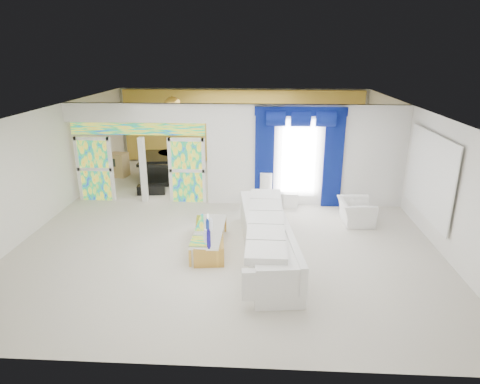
# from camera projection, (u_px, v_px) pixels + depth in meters

# --- Properties ---
(floor) EXTENTS (12.00, 12.00, 0.00)m
(floor) POSITION_uv_depth(u_px,v_px,m) (232.00, 215.00, 11.82)
(floor) COLOR #B7AF9E
(floor) RESTS_ON ground
(dividing_wall) EXTENTS (5.70, 0.18, 3.00)m
(dividing_wall) POSITION_uv_depth(u_px,v_px,m) (307.00, 156.00, 12.16)
(dividing_wall) COLOR white
(dividing_wall) RESTS_ON ground
(dividing_header) EXTENTS (4.30, 0.18, 0.55)m
(dividing_header) POSITION_uv_depth(u_px,v_px,m) (136.00, 113.00, 12.03)
(dividing_header) COLOR white
(dividing_header) RESTS_ON dividing_wall
(stained_panel_left) EXTENTS (0.95, 0.04, 2.00)m
(stained_panel_left) POSITION_uv_depth(u_px,v_px,m) (95.00, 169.00, 12.66)
(stained_panel_left) COLOR #994C3F
(stained_panel_left) RESTS_ON ground
(stained_panel_right) EXTENTS (0.95, 0.04, 2.00)m
(stained_panel_right) POSITION_uv_depth(u_px,v_px,m) (187.00, 171.00, 12.51)
(stained_panel_right) COLOR #994C3F
(stained_panel_right) RESTS_ON ground
(stained_transom) EXTENTS (4.00, 0.05, 0.35)m
(stained_transom) POSITION_uv_depth(u_px,v_px,m) (137.00, 129.00, 12.18)
(stained_transom) COLOR #994C3F
(stained_transom) RESTS_ON dividing_header
(window_pane) EXTENTS (1.00, 0.02, 2.30)m
(window_pane) POSITION_uv_depth(u_px,v_px,m) (299.00, 158.00, 12.09)
(window_pane) COLOR white
(window_pane) RESTS_ON dividing_wall
(blue_drape_left) EXTENTS (0.55, 0.10, 2.80)m
(blue_drape_left) POSITION_uv_depth(u_px,v_px,m) (264.00, 160.00, 12.13)
(blue_drape_left) COLOR #06044E
(blue_drape_left) RESTS_ON ground
(blue_drape_right) EXTENTS (0.55, 0.10, 2.80)m
(blue_drape_right) POSITION_uv_depth(u_px,v_px,m) (333.00, 161.00, 12.03)
(blue_drape_right) COLOR #06044E
(blue_drape_right) RESTS_ON ground
(blue_pelmet) EXTENTS (2.60, 0.12, 0.25)m
(blue_pelmet) POSITION_uv_depth(u_px,v_px,m) (301.00, 111.00, 11.62)
(blue_pelmet) COLOR #06044E
(blue_pelmet) RESTS_ON dividing_wall
(wall_mirror) EXTENTS (0.04, 2.70, 1.90)m
(wall_mirror) POSITION_uv_depth(u_px,v_px,m) (430.00, 175.00, 10.11)
(wall_mirror) COLOR white
(wall_mirror) RESTS_ON ground
(gold_curtains) EXTENTS (9.70, 0.12, 2.90)m
(gold_curtains) POSITION_uv_depth(u_px,v_px,m) (242.00, 126.00, 16.90)
(gold_curtains) COLOR gold
(gold_curtains) RESTS_ON ground
(white_sofa) EXTENTS (1.41, 4.38, 0.82)m
(white_sofa) POSITION_uv_depth(u_px,v_px,m) (267.00, 239.00, 9.36)
(white_sofa) COLOR white
(white_sofa) RESTS_ON ground
(coffee_table) EXTENTS (0.88, 2.03, 0.44)m
(coffee_table) POSITION_uv_depth(u_px,v_px,m) (209.00, 239.00, 9.78)
(coffee_table) COLOR #B78939
(coffee_table) RESTS_ON ground
(console_table) EXTENTS (1.33, 0.47, 0.44)m
(console_table) POSITION_uv_depth(u_px,v_px,m) (276.00, 199.00, 12.43)
(console_table) COLOR white
(console_table) RESTS_ON ground
(table_lamp) EXTENTS (0.36, 0.36, 0.58)m
(table_lamp) POSITION_uv_depth(u_px,v_px,m) (266.00, 183.00, 12.28)
(table_lamp) COLOR silver
(table_lamp) RESTS_ON console_table
(armchair) EXTENTS (0.91, 1.03, 0.65)m
(armchair) POSITION_uv_depth(u_px,v_px,m) (356.00, 212.00, 11.15)
(armchair) COLOR white
(armchair) RESTS_ON ground
(grand_piano) EXTENTS (1.58, 1.94, 0.90)m
(grand_piano) POSITION_uv_depth(u_px,v_px,m) (162.00, 167.00, 14.90)
(grand_piano) COLOR black
(grand_piano) RESTS_ON ground
(piano_bench) EXTENTS (0.93, 0.46, 0.30)m
(piano_bench) POSITION_uv_depth(u_px,v_px,m) (152.00, 189.00, 13.48)
(piano_bench) COLOR black
(piano_bench) RESTS_ON ground
(tv_console) EXTENTS (0.68, 0.64, 0.87)m
(tv_console) POSITION_uv_depth(u_px,v_px,m) (119.00, 165.00, 15.29)
(tv_console) COLOR tan
(tv_console) RESTS_ON ground
(chandelier) EXTENTS (0.60, 0.60, 0.60)m
(chandelier) POSITION_uv_depth(u_px,v_px,m) (172.00, 105.00, 14.29)
(chandelier) COLOR gold
(chandelier) RESTS_ON ceiling
(decanters) EXTENTS (0.19, 0.92, 0.25)m
(decanters) POSITION_uv_depth(u_px,v_px,m) (208.00, 229.00, 9.54)
(decanters) COLOR white
(decanters) RESTS_ON coffee_table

